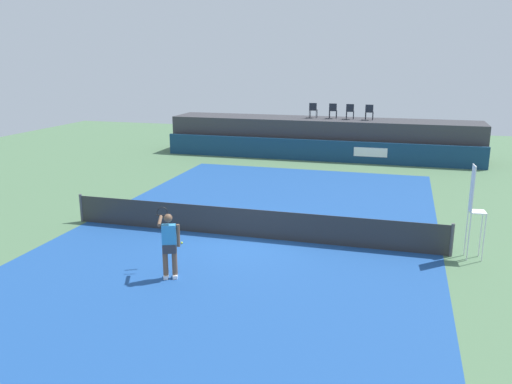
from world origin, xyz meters
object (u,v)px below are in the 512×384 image
spectator_chair_right (369,111)px  net_post_far (452,240)px  spectator_chair_far_left (313,110)px  tennis_player (169,243)px  umpire_chair (474,206)px  tennis_ball (182,243)px  spectator_chair_left (333,110)px  net_post_near (81,208)px  spectator_chair_center (350,111)px

spectator_chair_right → net_post_far: (3.53, -15.26, -2.19)m
spectator_chair_far_left → tennis_player: bearing=-91.4°
umpire_chair → tennis_ball: umpire_chair is taller
spectator_chair_left → tennis_player: bearing=-94.9°
net_post_near → spectator_chair_right: bearing=59.8°
spectator_chair_left → spectator_chair_center: 1.01m
umpire_chair → net_post_near: (-12.90, 0.01, -1.09)m
umpire_chair → tennis_ball: (-8.53, -1.18, -1.55)m
tennis_player → tennis_ball: tennis_player is taller
net_post_near → tennis_ball: bearing=-15.3°
spectator_chair_far_left → umpire_chair: (7.32, -15.51, -1.11)m
tennis_player → spectator_chair_center: bearing=82.1°
spectator_chair_center → net_post_far: 16.19m
spectator_chair_left → umpire_chair: (6.14, -15.49, -1.11)m
spectator_chair_far_left → net_post_far: spectator_chair_far_left is taller
umpire_chair → tennis_player: 8.61m
net_post_near → net_post_far: (12.40, 0.00, 0.00)m
spectator_chair_left → tennis_ball: 17.05m
tennis_ball → net_post_far: bearing=8.4°
spectator_chair_center → umpire_chair: spectator_chair_center is taller
spectator_chair_center → umpire_chair: size_ratio=0.32×
net_post_near → umpire_chair: bearing=-0.0°
spectator_chair_left → net_post_near: size_ratio=0.89×
spectator_chair_center → tennis_ball: 17.11m
umpire_chair → spectator_chair_left: bearing=111.6°
net_post_far → tennis_player: (-7.27, -3.66, 0.46)m
spectator_chair_center → spectator_chair_right: size_ratio=1.00×
spectator_chair_far_left → tennis_ball: spectator_chair_far_left is taller
spectator_chair_right → tennis_ball: 17.26m
spectator_chair_far_left → tennis_ball: bearing=-94.2°
spectator_chair_far_left → net_post_near: 16.62m
umpire_chair → spectator_chair_center: bearing=108.5°
spectator_chair_right → tennis_player: spectator_chair_right is taller
spectator_chair_far_left → spectator_chair_center: same height
spectator_chair_center → spectator_chair_right: bearing=-5.1°
spectator_chair_left → tennis_ball: bearing=-98.2°
spectator_chair_left → spectator_chair_right: size_ratio=1.00×
umpire_chair → net_post_near: size_ratio=2.76×
spectator_chair_left → spectator_chair_center: size_ratio=1.00×
spectator_chair_far_left → spectator_chair_left: bearing=-1.0°
spectator_chair_center → net_post_near: (-7.76, -15.36, -2.19)m
spectator_chair_center → tennis_ball: size_ratio=13.06×
spectator_chair_right → spectator_chair_left: bearing=174.0°
spectator_chair_right → tennis_player: bearing=-101.2°
umpire_chair → spectator_chair_right: bearing=104.8°
net_post_near → spectator_chair_center: bearing=63.2°
spectator_chair_center → tennis_ball: spectator_chair_center is taller
spectator_chair_center → spectator_chair_right: (1.10, -0.10, 0.00)m
spectator_chair_far_left → umpire_chair: 17.19m
spectator_chair_right → net_post_near: 17.79m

